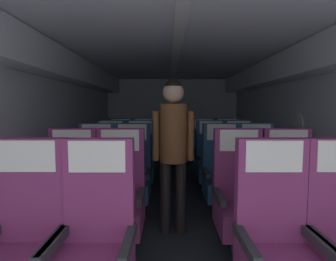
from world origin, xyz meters
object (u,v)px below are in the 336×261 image
(seat_a_left_aisle, at_px, (95,248))
(seat_e_right_window, at_px, (204,154))
(seat_d_right_aisle, at_px, (240,163))
(seat_e_left_window, at_px, (121,154))
(seat_b_left_aisle, at_px, (119,200))
(flight_attendant, at_px, (173,139))
(seat_c_right_window, at_px, (222,177))
(seat_c_right_aisle, at_px, (258,177))
(seat_d_right_window, at_px, (212,163))
(seat_a_right_window, at_px, (278,248))
(seat_a_left_window, at_px, (23,247))
(seat_d_left_window, at_px, (110,163))
(seat_b_right_window, at_px, (240,201))
(seat_d_left_aisle, at_px, (140,163))
(seat_c_left_window, at_px, (96,177))
(seat_b_right_aisle, at_px, (291,201))
(seat_e_left_aisle, at_px, (144,154))
(seat_b_left_window, at_px, (70,201))
(seat_e_right_aisle, at_px, (228,154))
(seat_c_left_aisle, at_px, (132,177))

(seat_a_left_aisle, bearing_deg, seat_e_right_window, 71.75)
(seat_d_right_aisle, relative_size, seat_e_left_window, 1.00)
(seat_b_left_aisle, xyz_separation_m, flight_attendant, (0.51, 0.35, 0.53))
(seat_a_left_aisle, height_order, seat_c_right_window, same)
(seat_c_right_aisle, xyz_separation_m, seat_d_right_window, (-0.44, 0.84, 0.00))
(seat_a_right_window, height_order, seat_d_right_aisle, same)
(seat_a_left_window, height_order, seat_d_left_window, same)
(seat_a_right_window, height_order, seat_b_right_window, same)
(seat_d_left_aisle, bearing_deg, seat_b_left_aisle, -90.51)
(seat_c_left_window, relative_size, seat_c_right_aisle, 1.00)
(seat_c_right_aisle, relative_size, seat_d_left_window, 1.00)
(seat_b_right_aisle, distance_m, seat_e_left_aisle, 2.98)
(seat_a_left_window, relative_size, seat_d_right_window, 1.00)
(seat_b_left_window, bearing_deg, seat_e_right_aisle, 51.48)
(seat_a_right_window, height_order, seat_d_right_window, same)
(seat_a_right_window, bearing_deg, seat_a_left_window, 179.71)
(seat_b_left_aisle, distance_m, flight_attendant, 0.81)
(seat_e_right_aisle, bearing_deg, seat_d_left_aisle, -152.18)
(seat_d_left_aisle, bearing_deg, seat_a_right_window, -66.56)
(seat_e_right_aisle, bearing_deg, flight_attendant, -116.12)
(seat_b_left_window, bearing_deg, seat_c_right_window, 29.06)
(seat_a_left_window, height_order, seat_d_left_aisle, same)
(seat_b_right_window, bearing_deg, flight_attendant, 149.05)
(seat_b_right_aisle, relative_size, seat_c_right_aisle, 1.00)
(seat_b_right_window, distance_m, seat_e_right_window, 2.56)
(seat_e_left_window, bearing_deg, seat_a_left_aisle, -82.58)
(seat_d_right_aisle, bearing_deg, seat_b_left_window, -139.71)
(seat_b_right_window, relative_size, seat_d_right_window, 1.00)
(seat_b_right_window, height_order, seat_d_left_window, same)
(seat_a_left_window, xyz_separation_m, seat_c_right_window, (1.56, 1.69, 0.00))
(seat_b_left_aisle, bearing_deg, flight_attendant, 34.87)
(seat_a_right_window, bearing_deg, seat_d_right_window, 89.86)
(seat_d_right_aisle, xyz_separation_m, flight_attendant, (-1.06, -1.34, 0.53))
(seat_a_left_window, relative_size, seat_e_left_aisle, 1.00)
(seat_b_left_aisle, xyz_separation_m, seat_c_left_window, (-0.45, 0.83, 0.00))
(seat_b_right_window, bearing_deg, seat_b_left_window, 179.99)
(seat_e_right_window, bearing_deg, seat_b_right_window, -90.22)
(seat_a_left_window, distance_m, seat_d_right_aisle, 3.22)
(seat_e_right_aisle, bearing_deg, seat_c_left_aisle, -132.92)
(seat_a_left_aisle, distance_m, seat_b_right_aisle, 1.78)
(seat_a_left_aisle, height_order, seat_a_right_window, same)
(seat_c_right_aisle, bearing_deg, seat_b_left_window, -156.75)
(seat_b_right_window, bearing_deg, seat_c_right_window, 89.50)
(seat_e_right_window, bearing_deg, seat_e_right_aisle, -2.74)
(seat_a_left_aisle, bearing_deg, seat_b_left_window, 118.61)
(seat_d_left_aisle, distance_m, seat_e_right_aisle, 1.76)
(seat_d_left_aisle, distance_m, flight_attendant, 1.53)
(seat_c_left_aisle, bearing_deg, seat_d_right_window, 37.26)
(seat_b_right_aisle, bearing_deg, seat_d_left_window, 140.13)
(seat_a_left_window, bearing_deg, seat_c_right_window, 47.34)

